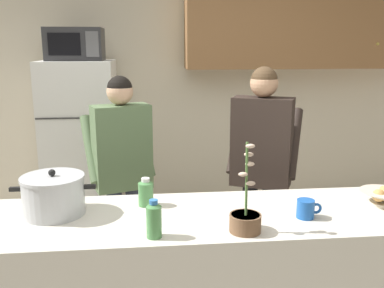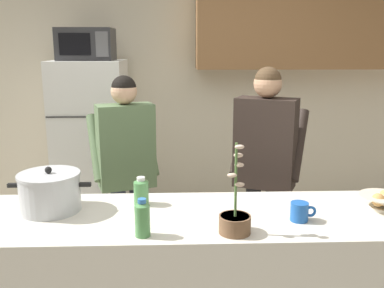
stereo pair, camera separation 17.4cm
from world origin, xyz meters
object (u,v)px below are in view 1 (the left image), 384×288
at_px(refrigerator, 82,151).
at_px(potted_orchid, 245,218).
at_px(microwave, 75,44).
at_px(cooking_pot, 54,195).
at_px(bread_bowl, 383,197).
at_px(person_near_pot, 122,160).
at_px(coffee_mug, 306,209).
at_px(bottle_mid_counter, 154,219).
at_px(person_by_sink, 262,154).
at_px(bottle_near_edge, 146,192).

xyz_separation_m(refrigerator, potted_orchid, (1.06, -2.08, 0.16)).
height_order(microwave, cooking_pot, microwave).
height_order(cooking_pot, bread_bowl, cooking_pot).
xyz_separation_m(person_near_pot, bread_bowl, (1.47, -0.91, -0.01)).
height_order(coffee_mug, bottle_mid_counter, bottle_mid_counter).
height_order(microwave, potted_orchid, microwave).
bearing_deg(bottle_mid_counter, person_by_sink, 53.55).
xyz_separation_m(person_near_pot, cooking_pot, (-0.30, -0.86, 0.05)).
xyz_separation_m(microwave, potted_orchid, (1.06, -2.05, -0.80)).
relative_size(coffee_mug, bread_bowl, 0.54).
relative_size(microwave, cooking_pot, 1.11).
distance_m(microwave, bottle_near_edge, 1.94).
relative_size(person_near_pot, bottle_mid_counter, 8.72).
distance_m(refrigerator, potted_orchid, 2.34).
height_order(person_by_sink, potted_orchid, person_by_sink).
relative_size(refrigerator, cooking_pot, 3.81).
relative_size(refrigerator, bottle_mid_counter, 9.13).
bearing_deg(cooking_pot, bottle_mid_counter, -32.94).
height_order(person_by_sink, bottle_near_edge, person_by_sink).
relative_size(person_near_pot, coffee_mug, 12.04).
xyz_separation_m(person_by_sink, bottle_near_edge, (-0.82, -0.65, -0.03)).
bearing_deg(person_by_sink, bread_bowl, -59.00).
xyz_separation_m(refrigerator, bottle_near_edge, (0.60, -1.69, 0.17)).
bearing_deg(person_near_pot, coffee_mug, -46.53).
bearing_deg(coffee_mug, bread_bowl, 14.51).
bearing_deg(potted_orchid, coffee_mug, 20.66).
xyz_separation_m(coffee_mug, bread_bowl, (0.48, 0.12, 0.00)).
bearing_deg(bottle_mid_counter, potted_orchid, 2.53).
xyz_separation_m(coffee_mug, potted_orchid, (-0.34, -0.13, 0.02)).
bearing_deg(bottle_mid_counter, refrigerator, 106.90).
bearing_deg(bottle_mid_counter, person_near_pot, 100.13).
xyz_separation_m(refrigerator, person_near_pot, (0.42, -0.91, 0.15)).
bearing_deg(cooking_pot, bottle_near_edge, 8.77).
relative_size(cooking_pot, bread_bowl, 1.77).
distance_m(microwave, coffee_mug, 2.52).
relative_size(coffee_mug, bottle_near_edge, 0.84).
height_order(person_by_sink, bread_bowl, person_by_sink).
height_order(cooking_pot, coffee_mug, cooking_pot).
distance_m(person_near_pot, person_by_sink, 1.00).
distance_m(coffee_mug, potted_orchid, 0.37).
height_order(bread_bowl, potted_orchid, potted_orchid).
distance_m(person_by_sink, bread_bowl, 0.92).
bearing_deg(bread_bowl, microwave, 136.42).
distance_m(person_near_pot, bottle_near_edge, 0.80).
bearing_deg(potted_orchid, bottle_mid_counter, -177.47).
xyz_separation_m(cooking_pot, bottle_mid_counter, (0.51, -0.33, -0.02)).
xyz_separation_m(cooking_pot, bottle_near_edge, (0.47, 0.07, -0.03)).
height_order(person_near_pot, cooking_pot, person_near_pot).
relative_size(refrigerator, potted_orchid, 3.83).
xyz_separation_m(bottle_mid_counter, potted_orchid, (0.43, 0.02, -0.02)).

